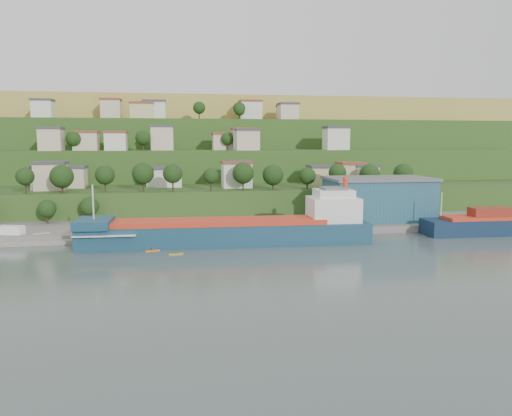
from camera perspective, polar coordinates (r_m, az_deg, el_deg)
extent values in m
plane|color=#414F4D|center=(117.46, -4.27, -4.95)|extent=(500.00, 500.00, 0.00)
cube|color=slate|center=(147.58, 2.50, -2.34)|extent=(220.00, 26.00, 4.00)
cube|color=slate|center=(145.64, -27.25, -3.33)|extent=(40.00, 18.00, 2.40)
cube|color=#284719|center=(172.39, -5.96, -0.92)|extent=(260.00, 32.00, 20.00)
cube|color=#284719|center=(202.06, -6.48, 0.34)|extent=(280.00, 32.00, 44.00)
cube|color=#284719|center=(231.82, -6.87, 1.27)|extent=(300.00, 32.00, 70.00)
cube|color=#A0913C|center=(305.42, -7.51, 2.79)|extent=(360.00, 120.00, 96.00)
cube|color=silver|center=(176.77, -22.77, 3.11)|extent=(8.42, 8.41, 6.78)
cube|color=#3F3F44|center=(176.55, -22.84, 4.35)|extent=(9.02, 9.01, 0.90)
cube|color=beige|center=(172.34, -22.38, 3.28)|extent=(9.33, 7.51, 8.31)
cube|color=#3F3F44|center=(172.10, -22.46, 4.80)|extent=(9.93, 8.11, 0.90)
cube|color=beige|center=(179.31, -20.07, 3.25)|extent=(7.63, 8.06, 6.49)
cube|color=#3F3F44|center=(179.09, -20.13, 4.43)|extent=(8.23, 8.66, 0.90)
cube|color=silver|center=(175.82, -10.86, 3.42)|extent=(9.20, 7.89, 6.04)
cube|color=#3F3F44|center=(175.60, -10.89, 4.55)|extent=(9.80, 8.49, 0.90)
cube|color=silver|center=(174.47, -10.01, 3.41)|extent=(9.03, 8.06, 6.01)
cube|color=#3F3F44|center=(174.25, -10.04, 4.54)|extent=(9.63, 8.66, 0.90)
cube|color=silver|center=(169.04, -2.23, 3.72)|extent=(9.60, 8.56, 8.01)
cube|color=brown|center=(168.79, -2.24, 5.23)|extent=(10.20, 9.16, 0.90)
cube|color=#C6BC80|center=(171.96, -1.96, 3.82)|extent=(7.09, 7.01, 8.17)
cube|color=#3F3F44|center=(171.71, -1.96, 5.33)|extent=(7.69, 7.61, 0.90)
cube|color=#C6BC80|center=(181.68, 7.33, 3.63)|extent=(7.99, 7.65, 6.07)
cube|color=#3F3F44|center=(181.47, 7.35, 4.73)|extent=(8.59, 8.25, 0.90)
cube|color=#C6BC80|center=(179.53, 10.74, 3.73)|extent=(8.36, 8.15, 7.40)
cube|color=brown|center=(179.30, 10.77, 5.05)|extent=(8.96, 8.75, 0.90)
cube|color=silver|center=(181.30, 12.19, 3.59)|extent=(8.27, 8.65, 6.53)
cube|color=#3F3F44|center=(181.09, 12.23, 4.76)|extent=(8.87, 9.25, 0.90)
cube|color=beige|center=(201.80, -22.36, 7.20)|extent=(8.07, 7.68, 7.93)
cube|color=#3F3F44|center=(201.85, -22.42, 8.45)|extent=(8.67, 8.28, 0.90)
cube|color=beige|center=(203.66, -18.83, 7.18)|extent=(8.99, 8.12, 6.65)
cube|color=brown|center=(203.68, -18.88, 8.24)|extent=(9.59, 8.72, 0.90)
cube|color=silver|center=(198.87, -15.71, 7.29)|extent=(7.89, 8.16, 6.56)
cube|color=brown|center=(198.90, -15.75, 8.36)|extent=(8.49, 8.76, 0.90)
cube|color=beige|center=(200.06, -10.67, 7.78)|extent=(8.52, 7.73, 8.93)
cube|color=#3F3F44|center=(200.14, -10.71, 9.19)|extent=(9.12, 8.33, 0.90)
cube|color=beige|center=(203.30, -3.63, 7.49)|extent=(9.37, 7.08, 6.08)
cube|color=brown|center=(203.32, -3.64, 8.47)|extent=(9.97, 7.68, 0.90)
cube|color=silver|center=(200.62, -1.63, 7.77)|extent=(7.55, 8.33, 8.00)
cube|color=brown|center=(200.67, -1.64, 9.05)|extent=(8.15, 8.93, 0.90)
cube|color=beige|center=(196.73, -1.05, 7.71)|extent=(8.95, 8.38, 7.51)
cube|color=#3F3F44|center=(196.77, -1.05, 8.93)|extent=(9.55, 8.98, 0.90)
cube|color=silver|center=(208.32, 9.12, 7.77)|extent=(9.29, 7.65, 8.69)
cube|color=#3F3F44|center=(208.40, 9.15, 9.09)|extent=(9.89, 8.25, 0.90)
cube|color=silver|center=(238.67, -23.16, 10.24)|extent=(8.38, 8.04, 7.70)
cube|color=#3F3F44|center=(238.95, -23.22, 11.27)|extent=(8.98, 8.64, 0.90)
cube|color=beige|center=(237.41, -16.22, 10.67)|extent=(8.51, 8.81, 8.55)
cube|color=brown|center=(237.72, -16.26, 11.80)|extent=(9.11, 9.41, 0.90)
cube|color=#C6BC80|center=(224.96, -12.88, 10.69)|extent=(9.87, 7.82, 6.39)
cube|color=brown|center=(225.19, -12.91, 11.61)|extent=(10.47, 8.42, 0.90)
cube|color=silver|center=(228.09, -11.54, 10.82)|extent=(9.69, 7.91, 7.51)
cube|color=#3F3F44|center=(228.37, -11.57, 11.87)|extent=(10.29, 8.51, 0.90)
cube|color=silver|center=(238.58, -0.65, 10.96)|extent=(9.92, 8.62, 8.66)
cube|color=brown|center=(238.90, -0.65, 12.11)|extent=(10.52, 9.22, 0.90)
cube|color=beige|center=(231.69, 3.66, 10.83)|extent=(8.36, 8.62, 6.89)
cube|color=#3F3F44|center=(231.94, 3.67, 11.79)|extent=(8.96, 9.22, 0.90)
cube|color=beige|center=(239.32, 3.59, 10.67)|extent=(9.03, 7.18, 6.41)
cube|color=#3F3F44|center=(239.54, 3.60, 11.54)|extent=(9.63, 7.78, 0.90)
cylinder|color=#382619|center=(162.84, -24.83, 2.12)|extent=(0.50, 0.50, 3.77)
sphere|color=black|center=(162.59, -24.89, 3.29)|extent=(5.29, 5.29, 5.29)
cylinder|color=#382619|center=(161.99, -21.25, 2.16)|extent=(0.50, 0.50, 3.06)
sphere|color=black|center=(161.73, -21.31, 3.38)|extent=(7.06, 7.06, 7.06)
cylinder|color=#382619|center=(161.22, -16.84, 2.41)|extent=(0.50, 0.50, 3.55)
sphere|color=black|center=(160.96, -16.89, 3.63)|extent=(6.02, 6.02, 6.02)
cylinder|color=#382619|center=(159.37, -12.77, 2.53)|extent=(0.50, 0.50, 3.74)
sphere|color=black|center=(159.09, -12.81, 3.86)|extent=(6.72, 6.72, 6.72)
cylinder|color=#382619|center=(157.04, -9.48, 2.58)|extent=(0.50, 0.50, 3.95)
sphere|color=black|center=(156.76, -9.51, 3.90)|extent=(6.03, 6.03, 6.03)
cylinder|color=#382619|center=(157.27, -5.16, 2.58)|extent=(0.50, 0.50, 3.51)
sphere|color=black|center=(157.03, -5.17, 3.70)|extent=(4.84, 4.84, 4.84)
cylinder|color=#382619|center=(161.02, -1.48, 2.72)|extent=(0.50, 0.50, 3.47)
sphere|color=black|center=(160.75, -1.48, 4.01)|extent=(6.93, 6.93, 6.93)
cylinder|color=#382619|center=(161.86, 1.94, 2.64)|extent=(0.50, 0.50, 2.87)
sphere|color=black|center=(161.61, 1.94, 3.80)|extent=(6.77, 6.77, 6.77)
cylinder|color=#382619|center=(164.29, 5.87, 2.66)|extent=(0.50, 0.50, 2.76)
sphere|color=black|center=(164.06, 5.88, 3.67)|extent=(5.61, 5.61, 5.61)
cylinder|color=#382619|center=(168.08, 9.27, 2.85)|extent=(0.50, 0.50, 3.59)
sphere|color=black|center=(167.83, 9.29, 4.01)|extent=(5.85, 5.85, 5.85)
cylinder|color=#382619|center=(171.78, 12.82, 2.73)|extent=(0.50, 0.50, 2.82)
sphere|color=black|center=(171.54, 12.85, 3.82)|extent=(6.75, 6.75, 6.75)
cylinder|color=#382619|center=(175.65, 16.43, 2.74)|extent=(0.50, 0.50, 2.94)
sphere|color=black|center=(175.42, 16.47, 3.81)|extent=(6.60, 6.60, 6.60)
cylinder|color=#382619|center=(227.16, -1.88, 10.40)|extent=(0.50, 0.50, 2.92)
sphere|color=black|center=(227.30, -1.88, 11.10)|extent=(4.75, 4.75, 4.75)
cylinder|color=#382619|center=(200.81, -20.09, 6.57)|extent=(0.50, 0.50, 2.79)
sphere|color=black|center=(200.80, -20.13, 7.42)|extent=(5.72, 5.72, 5.72)
cylinder|color=#382619|center=(230.37, -6.50, 10.44)|extent=(0.50, 0.50, 3.91)
sphere|color=black|center=(230.57, -6.51, 11.31)|extent=(5.56, 5.56, 5.56)
cylinder|color=#382619|center=(199.03, -3.29, 7.06)|extent=(0.50, 0.50, 3.07)
sphere|color=black|center=(199.02, -3.30, 7.89)|extent=(4.91, 4.91, 4.91)
cylinder|color=#382619|center=(210.00, 8.74, 7.06)|extent=(0.50, 0.50, 3.41)
sphere|color=black|center=(210.00, 8.76, 7.99)|extent=(6.14, 6.14, 6.14)
cylinder|color=#382619|center=(232.69, -1.92, 10.45)|extent=(0.50, 0.50, 3.88)
sphere|color=black|center=(232.89, -1.92, 11.31)|extent=(5.66, 5.66, 5.66)
cylinder|color=#382619|center=(195.52, -12.77, 6.89)|extent=(0.50, 0.50, 3.22)
sphere|color=black|center=(195.51, -12.79, 7.82)|extent=(5.67, 5.67, 5.67)
cube|color=#133C47|center=(125.21, -3.39, -3.44)|extent=(72.13, 14.04, 7.18)
cube|color=red|center=(124.27, -4.34, -1.56)|extent=(53.62, 11.28, 1.23)
cube|color=#133C47|center=(125.18, -18.03, -1.66)|extent=(8.63, 11.58, 2.05)
cube|color=silver|center=(129.91, 8.82, -0.13)|extent=(12.69, 10.72, 6.15)
cube|color=silver|center=(129.42, 8.86, 1.67)|extent=(9.54, 8.55, 2.05)
cube|color=#595B5E|center=(129.29, 8.87, 2.26)|extent=(6.38, 6.38, 0.62)
cylinder|color=red|center=(130.18, 10.17, 2.81)|extent=(1.28, 1.28, 3.08)
cylinder|color=silver|center=(124.49, -18.13, 0.67)|extent=(0.38, 0.38, 8.20)
cube|color=silver|center=(125.13, -16.59, -2.65)|extent=(14.79, 12.13, 0.26)
cylinder|color=silver|center=(143.83, 20.43, 0.41)|extent=(0.30, 0.30, 6.37)
cube|color=maroon|center=(151.87, 25.16, -0.38)|extent=(11.07, 4.91, 2.37)
cube|color=#204F62|center=(155.27, 13.81, 0.93)|extent=(30.31, 18.52, 12.00)
cube|color=#595B5E|center=(154.67, 13.88, 3.28)|extent=(31.33, 19.54, 0.80)
cube|color=white|center=(141.79, -26.20, -2.43)|extent=(6.90, 4.44, 2.99)
cube|color=silver|center=(139.96, -23.30, -2.85)|extent=(4.31, 3.01, 0.81)
cube|color=orange|center=(119.74, -11.73, -4.79)|extent=(3.46, 1.52, 0.26)
sphere|color=#3F3F44|center=(119.65, -11.74, -4.59)|extent=(0.60, 0.60, 0.60)
cube|color=#C19316|center=(115.35, -9.13, -5.20)|extent=(3.27, 1.05, 0.24)
sphere|color=#3F3F44|center=(115.26, -9.13, -5.01)|extent=(0.56, 0.56, 0.56)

